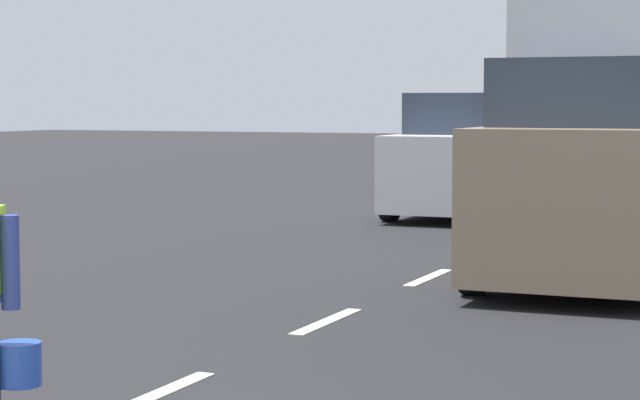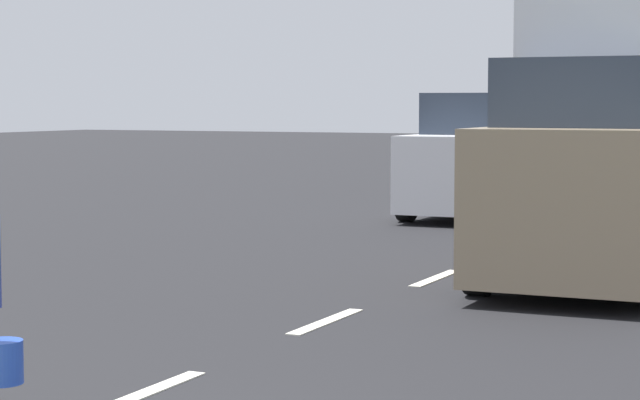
% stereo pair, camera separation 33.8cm
% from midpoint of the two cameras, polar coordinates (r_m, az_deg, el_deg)
% --- Properties ---
extents(ground_plane, '(96.00, 96.00, 0.00)m').
position_cam_midpoint_polar(ground_plane, '(25.76, 14.91, 0.01)').
color(ground_plane, black).
extents(delivery_truck, '(2.16, 4.60, 3.54)m').
position_cam_midpoint_polar(delivery_truck, '(13.97, 14.02, 2.89)').
color(delivery_truck, gray).
rests_on(delivery_truck, ground).
extents(car_oncoming_second, '(1.86, 4.18, 2.15)m').
position_cam_midpoint_polar(car_oncoming_second, '(21.35, 7.87, 1.89)').
color(car_oncoming_second, silver).
rests_on(car_oncoming_second, ground).
extents(car_oncoming_third, '(2.03, 3.86, 2.20)m').
position_cam_midpoint_polar(car_oncoming_third, '(36.00, 14.94, 2.91)').
color(car_oncoming_third, silver).
rests_on(car_oncoming_third, ground).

